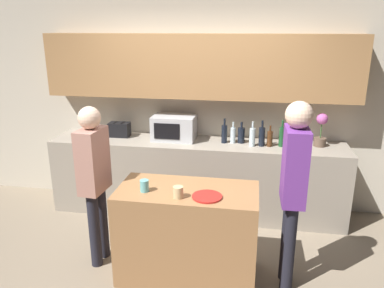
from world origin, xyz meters
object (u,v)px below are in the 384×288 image
at_px(potted_plant, 321,130).
at_px(bottle_3, 252,137).
at_px(bottle_0, 224,134).
at_px(bottle_5, 270,138).
at_px(microwave, 174,127).
at_px(bottle_4, 262,136).
at_px(cup_1, 178,192).
at_px(bottle_2, 241,135).
at_px(plate_on_island, 207,197).
at_px(cup_0, 145,186).
at_px(person_center, 293,181).
at_px(toaster, 119,130).
at_px(bottle_1, 233,135).
at_px(bottle_6, 282,136).
at_px(person_left, 94,174).

relative_size(potted_plant, bottle_3, 1.34).
xyz_separation_m(bottle_0, bottle_5, (0.54, -0.06, -0.02)).
bearing_deg(microwave, bottle_4, -5.64).
bearing_deg(bottle_0, cup_1, -100.02).
bearing_deg(microwave, bottle_2, -1.28).
bearing_deg(microwave, plate_on_island, -67.90).
bearing_deg(cup_0, potted_plant, 40.61).
bearing_deg(bottle_5, person_center, -82.68).
relative_size(bottle_2, bottle_3, 0.87).
height_order(toaster, bottle_1, bottle_1).
relative_size(bottle_6, cup_0, 2.95).
bearing_deg(cup_0, bottle_1, 64.21).
relative_size(bottle_0, person_center, 0.18).
distance_m(microwave, person_left, 1.39).
xyz_separation_m(bottle_0, bottle_2, (0.20, 0.03, -0.02)).
xyz_separation_m(bottle_4, person_left, (-1.57, -1.18, -0.11)).
bearing_deg(person_center, cup_1, 100.43).
bearing_deg(bottle_5, bottle_0, 174.13).
relative_size(potted_plant, bottle_6, 1.25).
xyz_separation_m(bottle_2, cup_0, (-0.78, -1.44, -0.09)).
distance_m(bottle_4, cup_0, 1.70).
bearing_deg(cup_1, bottle_2, 73.02).
distance_m(toaster, person_left, 1.31).
distance_m(toaster, cup_0, 1.65).
bearing_deg(microwave, toaster, 179.88).
height_order(potted_plant, bottle_0, potted_plant).
bearing_deg(bottle_2, bottle_1, -168.73).
bearing_deg(cup_0, bottle_2, 61.41).
relative_size(bottle_2, plate_on_island, 0.99).
bearing_deg(person_left, bottle_1, 140.16).
xyz_separation_m(bottle_0, bottle_1, (0.10, 0.01, -0.02)).
xyz_separation_m(bottle_3, bottle_6, (0.34, 0.05, 0.01)).
distance_m(potted_plant, bottle_0, 1.12).
bearing_deg(microwave, cup_1, -76.71).
relative_size(person_left, person_center, 0.93).
bearing_deg(bottle_1, person_center, -65.64).
distance_m(bottle_3, person_center, 1.27).
distance_m(bottle_3, bottle_6, 0.34).
relative_size(bottle_6, plate_on_island, 1.22).
bearing_deg(bottle_1, bottle_3, -21.09).
distance_m(potted_plant, bottle_6, 0.46).
xyz_separation_m(bottle_4, bottle_6, (0.23, 0.02, 0.00)).
distance_m(potted_plant, bottle_4, 0.69).
xyz_separation_m(bottle_6, cup_1, (-0.94, -1.46, -0.12)).
distance_m(person_left, person_center, 1.83).
xyz_separation_m(toaster, bottle_2, (1.54, -0.02, 0.01)).
xyz_separation_m(bottle_0, bottle_6, (0.67, -0.03, 0.01)).
bearing_deg(bottle_6, potted_plant, 10.49).
bearing_deg(person_center, microwave, 43.56).
xyz_separation_m(bottle_2, bottle_4, (0.24, -0.09, 0.02)).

